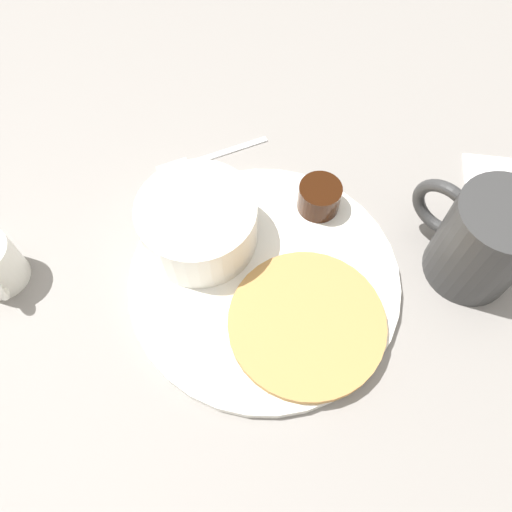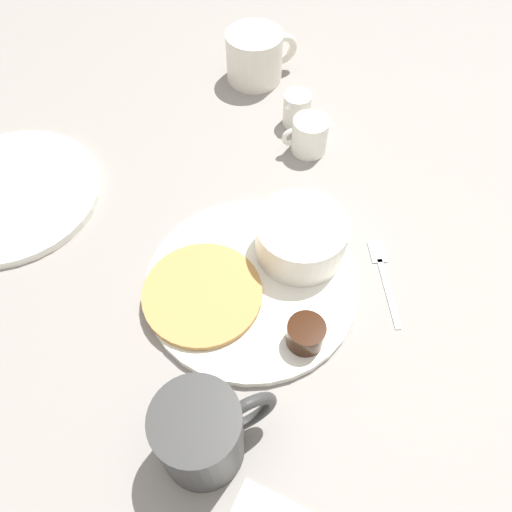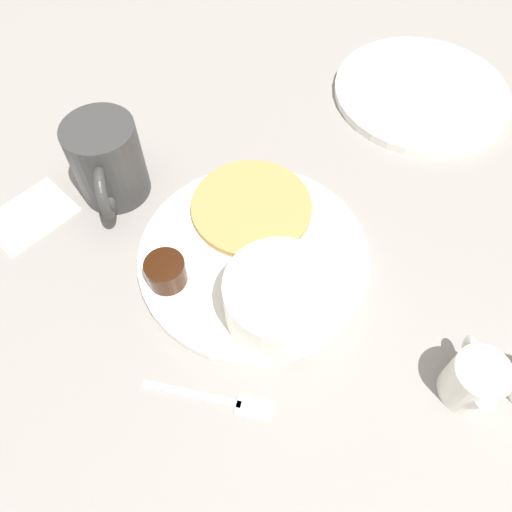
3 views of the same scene
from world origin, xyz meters
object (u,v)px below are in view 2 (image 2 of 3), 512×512
object	(u,v)px
bowl	(301,236)
coffee_mug	(207,435)
plate	(252,283)
fork	(383,271)
creamer_pitcher_near	(309,135)
creamer_pitcher_far	(297,109)
second_mug	(256,56)

from	to	relation	value
bowl	coffee_mug	size ratio (longest dim) A/B	1.10
plate	fork	bearing A→B (deg)	-159.02
bowl	creamer_pitcher_near	size ratio (longest dim) A/B	1.59
plate	creamer_pitcher_far	xyz separation A→B (m)	(0.01, -0.32, 0.02)
coffee_mug	fork	xyz separation A→B (m)	(-0.15, -0.27, -0.05)
plate	coffee_mug	size ratio (longest dim) A/B	2.53
creamer_pitcher_near	second_mug	xyz separation A→B (m)	(0.12, -0.16, 0.01)
plate	creamer_pitcher_near	distance (m)	0.26
fork	creamer_pitcher_far	bearing A→B (deg)	-57.33
plate	fork	world-z (taller)	plate
plate	fork	size ratio (longest dim) A/B	2.05
plate	fork	xyz separation A→B (m)	(-0.16, -0.06, -0.00)
plate	bowl	xyz separation A→B (m)	(-0.05, -0.06, 0.04)
plate	creamer_pitcher_near	world-z (taller)	creamer_pitcher_near
creamer_pitcher_far	fork	size ratio (longest dim) A/B	0.46
bowl	creamer_pitcher_far	world-z (taller)	bowl
coffee_mug	creamer_pitcher_far	xyz separation A→B (m)	(0.01, -0.52, -0.02)
creamer_pitcher_far	bowl	bearing A→B (deg)	101.96
bowl	creamer_pitcher_far	size ratio (longest dim) A/B	1.92
fork	second_mug	xyz separation A→B (m)	(0.26, -0.36, 0.04)
bowl	fork	bearing A→B (deg)	179.93
bowl	fork	xyz separation A→B (m)	(-0.11, 0.00, -0.04)
creamer_pitcher_near	creamer_pitcher_far	distance (m)	0.06
bowl	second_mug	distance (m)	0.39
plate	creamer_pitcher_far	distance (m)	0.32
coffee_mug	second_mug	size ratio (longest dim) A/B	0.91
coffee_mug	fork	world-z (taller)	coffee_mug
plate	creamer_pitcher_far	size ratio (longest dim) A/B	4.42
coffee_mug	creamer_pitcher_far	world-z (taller)	coffee_mug
fork	second_mug	bearing A→B (deg)	-54.31
plate	second_mug	bearing A→B (deg)	-76.89
second_mug	coffee_mug	bearing A→B (deg)	99.54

